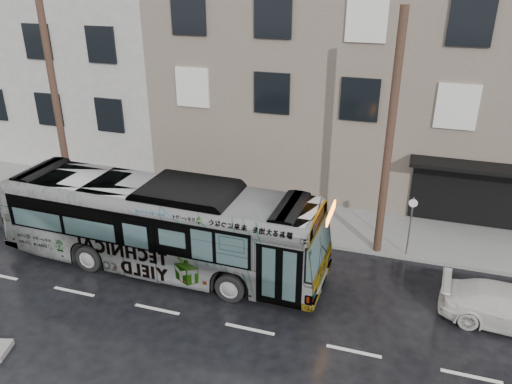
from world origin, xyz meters
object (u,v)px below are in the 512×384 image
utility_pole_front (389,140)px  bus (161,225)px  sign_post (410,227)px  dark_sedan (39,211)px  utility_pole_rear (57,109)px  white_sedan (512,308)px

utility_pole_front → bus: (-7.55, -3.28, -2.96)m
sign_post → bus: bearing=-159.3°
utility_pole_front → dark_sedan: size_ratio=2.16×
utility_pole_front → bus: bearing=-156.5°
bus → dark_sedan: bearing=81.2°
utility_pole_front → utility_pole_rear: same height
utility_pole_front → sign_post: size_ratio=3.75×
white_sedan → bus: bearing=94.7°
dark_sedan → utility_pole_rear: bearing=-4.9°
white_sedan → dark_sedan: (-18.39, 1.00, 0.07)m
utility_pole_rear → white_sedan: utility_pole_rear is taller
white_sedan → utility_pole_rear: bearing=84.3°
bus → dark_sedan: (-6.50, 1.18, -1.01)m
utility_pole_rear → white_sedan: size_ratio=2.11×
sign_post → white_sedan: 4.54m
utility_pole_rear → dark_sedan: bearing=-91.2°
white_sedan → dark_sedan: 18.42m
utility_pole_rear → bus: (6.45, -3.28, -2.96)m
dark_sedan → white_sedan: bearing=-96.8°
sign_post → utility_pole_front: bearing=180.0°
utility_pole_rear → sign_post: 15.46m
utility_pole_front → white_sedan: bearing=-35.5°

